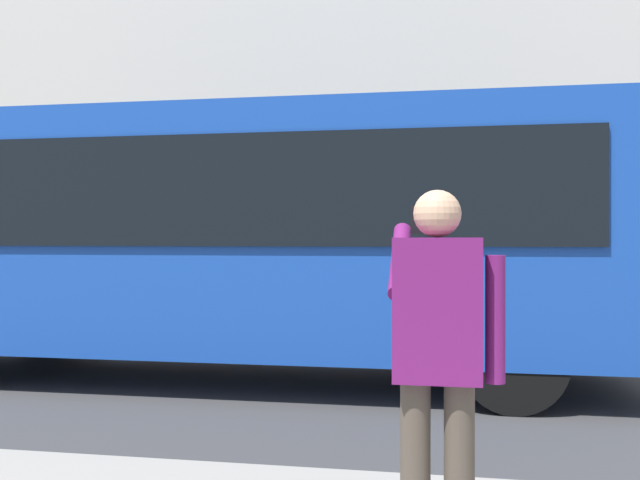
% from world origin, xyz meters
% --- Properties ---
extents(ground_plane, '(60.00, 60.00, 0.00)m').
position_xyz_m(ground_plane, '(0.00, 0.00, 0.00)').
color(ground_plane, '#38383A').
extents(building_facade_far, '(28.00, 1.55, 12.00)m').
position_xyz_m(building_facade_far, '(-0.02, -6.80, 5.99)').
color(building_facade_far, beige).
rests_on(building_facade_far, ground_plane).
extents(red_bus, '(9.05, 2.54, 3.08)m').
position_xyz_m(red_bus, '(2.69, 0.14, 1.68)').
color(red_bus, '#1947AD').
rests_on(red_bus, ground_plane).
extents(pedestrian_photographer, '(0.53, 0.52, 1.70)m').
position_xyz_m(pedestrian_photographer, '(0.33, 4.64, 1.14)').
color(pedestrian_photographer, '#4C4238').
rests_on(pedestrian_photographer, sidewalk_curb).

